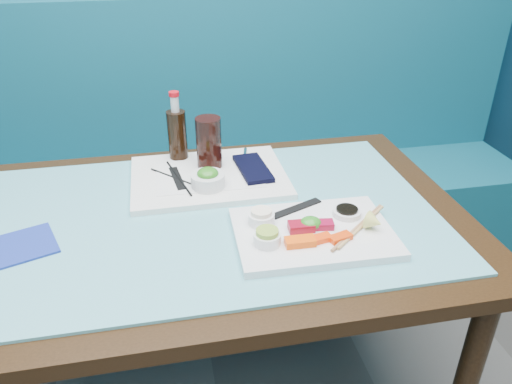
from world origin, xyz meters
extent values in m
cube|color=#105668|center=(0.00, 2.22, 0.23)|extent=(3.00, 0.55, 0.45)
cube|color=#105668|center=(0.00, 2.44, 0.70)|extent=(3.00, 0.12, 0.95)
cube|color=black|center=(0.00, 1.45, 0.73)|extent=(1.40, 0.90, 0.04)
cylinder|color=black|center=(-0.62, 1.82, 0.35)|extent=(0.06, 0.06, 0.71)
cylinder|color=black|center=(0.62, 1.82, 0.35)|extent=(0.06, 0.06, 0.71)
cube|color=#5EB0BC|center=(0.00, 1.45, 0.75)|extent=(1.22, 0.76, 0.01)
cube|color=white|center=(0.25, 1.29, 0.77)|extent=(0.40, 0.29, 0.02)
cube|color=#FF530A|center=(0.20, 1.24, 0.79)|extent=(0.07, 0.04, 0.02)
cube|color=#FF3F0A|center=(0.25, 1.24, 0.78)|extent=(0.06, 0.04, 0.01)
cube|color=#F23F09|center=(0.30, 1.24, 0.78)|extent=(0.06, 0.04, 0.01)
cube|color=maroon|center=(0.22, 1.30, 0.79)|extent=(0.07, 0.04, 0.02)
cube|color=maroon|center=(0.27, 1.30, 0.79)|extent=(0.06, 0.04, 0.02)
ellipsoid|color=#29821E|center=(0.24, 1.30, 0.79)|extent=(0.06, 0.06, 0.03)
cylinder|color=white|center=(0.12, 1.26, 0.79)|extent=(0.08, 0.08, 0.03)
cylinder|color=#89AD37|center=(0.12, 1.26, 0.81)|extent=(0.06, 0.06, 0.01)
cylinder|color=white|center=(0.13, 1.35, 0.79)|extent=(0.09, 0.09, 0.03)
cylinder|color=white|center=(0.13, 1.35, 0.81)|extent=(0.07, 0.07, 0.01)
cylinder|color=silver|center=(0.35, 1.34, 0.79)|extent=(0.09, 0.09, 0.01)
cylinder|color=black|center=(0.35, 1.34, 0.80)|extent=(0.06, 0.06, 0.01)
cone|color=#E8E76D|center=(0.39, 1.26, 0.80)|extent=(0.06, 0.06, 0.05)
cube|color=black|center=(0.23, 1.40, 0.78)|extent=(0.15, 0.08, 0.00)
cylinder|color=#9F704B|center=(0.36, 1.28, 0.78)|extent=(0.20, 0.18, 0.01)
cylinder|color=tan|center=(0.37, 1.28, 0.78)|extent=(0.18, 0.16, 0.01)
cube|color=white|center=(0.03, 1.65, 0.77)|extent=(0.46, 0.35, 0.02)
cube|color=silver|center=(0.03, 1.65, 0.78)|extent=(0.32, 0.23, 0.00)
cylinder|color=silver|center=(0.02, 1.57, 0.79)|extent=(0.13, 0.13, 0.04)
ellipsoid|color=#2C7A1C|center=(0.02, 1.57, 0.82)|extent=(0.08, 0.08, 0.03)
cylinder|color=black|center=(0.04, 1.70, 0.85)|extent=(0.10, 0.10, 0.16)
cube|color=black|center=(0.16, 1.65, 0.78)|extent=(0.10, 0.20, 0.01)
cylinder|color=silver|center=(0.16, 1.75, 0.78)|extent=(0.03, 0.09, 0.01)
cylinder|color=black|center=(-0.07, 1.64, 0.78)|extent=(0.14, 0.16, 0.01)
cylinder|color=black|center=(-0.06, 1.64, 0.78)|extent=(0.06, 0.23, 0.01)
cube|color=black|center=(-0.07, 1.64, 0.78)|extent=(0.04, 0.15, 0.00)
cylinder|color=black|center=(-0.05, 1.79, 0.84)|extent=(0.08, 0.08, 0.17)
cylinder|color=silver|center=(-0.05, 1.79, 0.95)|extent=(0.03, 0.03, 0.05)
cylinder|color=red|center=(-0.05, 1.79, 0.99)|extent=(0.03, 0.03, 0.01)
cube|color=navy|center=(-0.45, 1.39, 0.76)|extent=(0.19, 0.19, 0.01)
camera|label=1|loc=(-0.09, 0.31, 1.46)|focal=35.00mm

